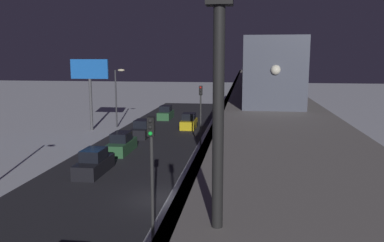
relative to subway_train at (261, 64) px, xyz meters
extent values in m
plane|color=silver|center=(6.59, 12.32, -8.51)|extent=(240.00, 240.00, 0.00)
cube|color=#28282D|center=(11.74, 12.32, -8.50)|extent=(11.00, 106.13, 0.01)
cube|color=gray|center=(0.00, 12.32, -2.18)|extent=(5.00, 106.13, 0.80)
cube|color=#38383D|center=(2.38, 12.32, -2.18)|extent=(0.24, 104.01, 0.80)
cylinder|color=gray|center=(0.00, -33.16, -5.54)|extent=(1.40, 1.40, 5.93)
cylinder|color=gray|center=(0.00, -18.00, -5.54)|extent=(1.40, 1.40, 5.93)
cylinder|color=gray|center=(0.00, -2.84, -5.54)|extent=(1.40, 1.40, 5.93)
cylinder|color=gray|center=(0.00, 12.32, -5.54)|extent=(1.40, 1.40, 5.93)
cube|color=#4C5160|center=(0.00, 9.30, -0.08)|extent=(2.90, 18.00, 3.40)
cube|color=black|center=(0.00, 9.30, 0.33)|extent=(2.94, 16.20, 0.90)
cube|color=#4C5160|center=(0.00, -9.30, -0.08)|extent=(2.90, 18.00, 3.40)
cube|color=black|center=(0.00, -9.30, 0.33)|extent=(2.94, 16.20, 0.90)
sphere|color=white|center=(0.00, 18.35, 0.09)|extent=(0.44, 0.44, 0.44)
cylinder|color=black|center=(1.67, 30.81, -0.18)|extent=(0.16, 0.16, 3.20)
cube|color=gold|center=(8.54, -13.40, -7.96)|extent=(1.80, 4.03, 1.10)
cube|color=black|center=(8.54, -13.40, -6.97)|extent=(1.58, 1.93, 0.87)
cylinder|color=black|center=(9.40, -14.65, -8.19)|extent=(0.20, 0.64, 0.64)
cylinder|color=black|center=(7.69, -14.65, -8.19)|extent=(0.20, 0.64, 0.64)
cylinder|color=black|center=(9.40, -12.15, -8.19)|extent=(0.20, 0.64, 0.64)
cylinder|color=black|center=(7.69, -12.15, -8.19)|extent=(0.20, 0.64, 0.64)
cube|color=#2D6038|center=(13.14, -20.77, -7.96)|extent=(1.80, 4.30, 1.10)
cube|color=black|center=(13.14, -20.77, -6.97)|extent=(1.58, 2.06, 0.87)
cube|color=#2D6038|center=(13.14, 0.43, -7.96)|extent=(1.80, 4.79, 1.10)
cube|color=black|center=(13.14, 0.43, -6.97)|extent=(1.58, 2.30, 0.87)
cube|color=black|center=(13.14, 7.39, -7.96)|extent=(1.80, 4.74, 1.10)
cube|color=black|center=(13.14, 7.39, -6.97)|extent=(1.58, 2.27, 0.87)
cube|color=black|center=(13.14, -7.31, -7.96)|extent=(1.80, 4.45, 1.10)
cube|color=black|center=(13.14, -7.31, -6.97)|extent=(1.58, 2.13, 0.87)
cylinder|color=#2D2D2D|center=(5.64, 18.63, -5.76)|extent=(0.16, 0.16, 5.50)
cube|color=black|center=(5.64, 18.63, -2.56)|extent=(0.32, 0.32, 0.90)
sphere|color=black|center=(5.64, 18.81, -2.26)|extent=(0.20, 0.20, 0.20)
sphere|color=black|center=(5.64, 18.81, -2.56)|extent=(0.20, 0.20, 0.20)
sphere|color=#19E53F|center=(5.64, 18.81, -2.86)|extent=(0.20, 0.20, 0.20)
cylinder|color=#2D2D2D|center=(5.64, -1.57, -5.76)|extent=(0.16, 0.16, 5.50)
cube|color=black|center=(5.64, -1.57, -2.56)|extent=(0.32, 0.32, 0.90)
sphere|color=red|center=(5.64, -1.39, -2.26)|extent=(0.20, 0.20, 0.20)
sphere|color=black|center=(5.64, -1.39, -2.56)|extent=(0.20, 0.20, 0.20)
sphere|color=black|center=(5.64, -1.39, -2.86)|extent=(0.20, 0.20, 0.20)
cylinder|color=#4C4C51|center=(20.56, -10.39, -5.26)|extent=(0.36, 0.36, 6.50)
cube|color=blue|center=(20.56, -10.39, -0.81)|extent=(4.80, 0.30, 2.40)
cylinder|color=#38383D|center=(18.04, -12.68, -4.76)|extent=(0.20, 0.20, 7.50)
ellipsoid|color=#F4E5B2|center=(17.24, -12.68, -1.01)|extent=(0.90, 0.44, 0.30)
camera|label=1|loc=(1.30, 36.14, 0.64)|focal=36.51mm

